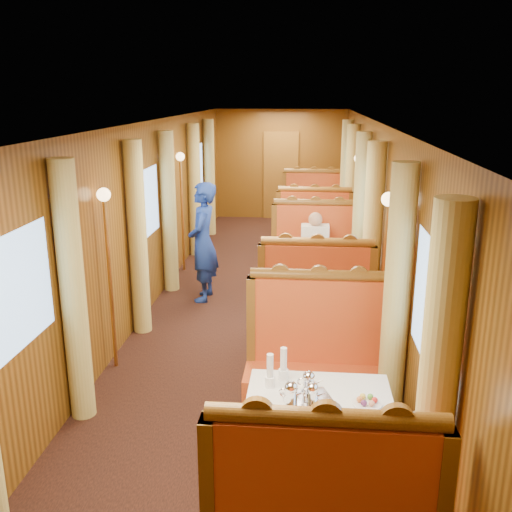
# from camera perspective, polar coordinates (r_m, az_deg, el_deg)

# --- Properties ---
(floor) EXTENTS (3.00, 12.00, 0.01)m
(floor) POSITION_cam_1_polar(r_m,az_deg,el_deg) (7.79, 0.23, -5.50)
(floor) COLOR black
(floor) RESTS_ON ground
(ceiling) EXTENTS (3.00, 12.00, 0.01)m
(ceiling) POSITION_cam_1_polar(r_m,az_deg,el_deg) (7.25, 0.26, 13.20)
(ceiling) COLOR silver
(ceiling) RESTS_ON wall_left
(wall_far) EXTENTS (3.00, 0.01, 2.50)m
(wall_far) POSITION_cam_1_polar(r_m,az_deg,el_deg) (13.33, 2.51, 9.10)
(wall_far) COLOR brown
(wall_far) RESTS_ON floor
(wall_left) EXTENTS (0.01, 12.00, 2.50)m
(wall_left) POSITION_cam_1_polar(r_m,az_deg,el_deg) (7.69, -10.98, 3.67)
(wall_left) COLOR brown
(wall_left) RESTS_ON floor
(wall_right) EXTENTS (0.01, 12.00, 2.50)m
(wall_right) POSITION_cam_1_polar(r_m,az_deg,el_deg) (7.45, 11.84, 3.21)
(wall_right) COLOR brown
(wall_right) RESTS_ON floor
(doorway_far) EXTENTS (0.80, 0.04, 2.00)m
(doorway_far) POSITION_cam_1_polar(r_m,az_deg,el_deg) (13.33, 2.50, 8.02)
(doorway_far) COLOR brown
(doorway_far) RESTS_ON floor
(table_near) EXTENTS (1.05, 0.72, 0.75)m
(table_near) POSITION_cam_1_polar(r_m,az_deg,el_deg) (4.47, 6.20, -17.83)
(table_near) COLOR white
(table_near) RESTS_ON floor
(banquette_near_aft) EXTENTS (1.30, 0.55, 1.34)m
(banquette_near_aft) POSITION_cam_1_polar(r_m,az_deg,el_deg) (5.32, 6.07, -11.31)
(banquette_near_aft) COLOR #B62614
(banquette_near_aft) RESTS_ON floor
(table_mid) EXTENTS (1.05, 0.72, 0.75)m
(table_mid) POSITION_cam_1_polar(r_m,az_deg,el_deg) (7.63, 5.86, -3.04)
(table_mid) COLOR white
(table_mid) RESTS_ON floor
(banquette_mid_fwd) EXTENTS (1.30, 0.55, 1.34)m
(banquette_mid_fwd) POSITION_cam_1_polar(r_m,az_deg,el_deg) (6.67, 5.94, -5.49)
(banquette_mid_fwd) COLOR #B62614
(banquette_mid_fwd) RESTS_ON floor
(banquette_mid_aft) EXTENTS (1.30, 0.55, 1.34)m
(banquette_mid_aft) POSITION_cam_1_polar(r_m,az_deg,el_deg) (8.59, 5.82, -0.53)
(banquette_mid_aft) COLOR #B62614
(banquette_mid_aft) RESTS_ON floor
(table_far) EXTENTS (1.05, 0.72, 0.75)m
(table_far) POSITION_cam_1_polar(r_m,az_deg,el_deg) (11.00, 5.73, 2.91)
(table_far) COLOR white
(table_far) RESTS_ON floor
(banquette_far_fwd) EXTENTS (1.30, 0.55, 1.34)m
(banquette_far_fwd) POSITION_cam_1_polar(r_m,az_deg,el_deg) (10.00, 5.77, 1.87)
(banquette_far_fwd) COLOR #B62614
(banquette_far_fwd) RESTS_ON floor
(banquette_far_aft) EXTENTS (1.30, 0.55, 1.34)m
(banquette_far_aft) POSITION_cam_1_polar(r_m,az_deg,el_deg) (11.98, 5.71, 4.24)
(banquette_far_aft) COLOR #B62614
(banquette_far_aft) RESTS_ON floor
(tea_tray) EXTENTS (0.41, 0.36, 0.01)m
(tea_tray) POSITION_cam_1_polar(r_m,az_deg,el_deg) (4.20, 5.17, -14.08)
(tea_tray) COLOR silver
(tea_tray) RESTS_ON table_near
(teapot_left) EXTENTS (0.17, 0.14, 0.13)m
(teapot_left) POSITION_cam_1_polar(r_m,az_deg,el_deg) (4.13, 3.52, -13.73)
(teapot_left) COLOR silver
(teapot_left) RESTS_ON tea_tray
(teapot_right) EXTENTS (0.17, 0.15, 0.12)m
(teapot_right) POSITION_cam_1_polar(r_m,az_deg,el_deg) (4.15, 5.64, -13.70)
(teapot_right) COLOR silver
(teapot_right) RESTS_ON tea_tray
(teapot_back) EXTENTS (0.16, 0.12, 0.12)m
(teapot_back) POSITION_cam_1_polar(r_m,az_deg,el_deg) (4.28, 5.28, -12.64)
(teapot_back) COLOR silver
(teapot_back) RESTS_ON tea_tray
(fruit_plate) EXTENTS (0.21, 0.21, 0.05)m
(fruit_plate) POSITION_cam_1_polar(r_m,az_deg,el_deg) (4.20, 11.04, -14.14)
(fruit_plate) COLOR white
(fruit_plate) RESTS_ON table_near
(cup_inboard) EXTENTS (0.08, 0.08, 0.26)m
(cup_inboard) POSITION_cam_1_polar(r_m,az_deg,el_deg) (4.31, 1.41, -11.71)
(cup_inboard) COLOR white
(cup_inboard) RESTS_ON table_near
(cup_outboard) EXTENTS (0.08, 0.08, 0.26)m
(cup_outboard) POSITION_cam_1_polar(r_m,az_deg,el_deg) (4.41, 2.77, -11.04)
(cup_outboard) COLOR white
(cup_outboard) RESTS_ON table_near
(rose_vase_mid) EXTENTS (0.06, 0.06, 0.36)m
(rose_vase_mid) POSITION_cam_1_polar(r_m,az_deg,el_deg) (7.48, 5.68, 0.99)
(rose_vase_mid) COLOR silver
(rose_vase_mid) RESTS_ON table_mid
(rose_vase_far) EXTENTS (0.06, 0.06, 0.36)m
(rose_vase_far) POSITION_cam_1_polar(r_m,az_deg,el_deg) (10.87, 5.89, 5.73)
(rose_vase_far) COLOR silver
(rose_vase_far) RESTS_ON table_far
(window_left_near) EXTENTS (0.01, 1.20, 0.90)m
(window_left_near) POSITION_cam_1_polar(r_m,az_deg,el_deg) (4.50, -23.14, -3.58)
(window_left_near) COLOR #80ADE4
(window_left_near) RESTS_ON wall_left
(curtain_left_near_b) EXTENTS (0.22, 0.22, 2.35)m
(curtain_left_near_b) POSITION_cam_1_polar(r_m,az_deg,el_deg) (5.21, -17.82, -3.66)
(curtain_left_near_b) COLOR #CABD67
(curtain_left_near_b) RESTS_ON floor
(window_right_near) EXTENTS (0.01, 1.20, 0.90)m
(window_right_near) POSITION_cam_1_polar(r_m,az_deg,el_deg) (4.07, 17.11, -5.02)
(window_right_near) COLOR #80ADE4
(window_right_near) RESTS_ON wall_right
(curtain_right_near_a) EXTENTS (0.22, 0.22, 2.35)m
(curtain_right_near_a) POSITION_cam_1_polar(r_m,az_deg,el_deg) (3.47, 17.57, -13.88)
(curtain_right_near_a) COLOR #CABD67
(curtain_right_near_a) RESTS_ON floor
(curtain_right_near_b) EXTENTS (0.22, 0.22, 2.35)m
(curtain_right_near_b) POSITION_cam_1_polar(r_m,az_deg,el_deg) (4.86, 13.84, -4.75)
(curtain_right_near_b) COLOR #CABD67
(curtain_right_near_b) RESTS_ON floor
(window_left_mid) EXTENTS (0.01, 1.20, 0.90)m
(window_left_mid) POSITION_cam_1_polar(r_m,az_deg,el_deg) (7.65, -10.95, 5.13)
(window_left_mid) COLOR #80ADE4
(window_left_mid) RESTS_ON wall_left
(curtain_left_mid_a) EXTENTS (0.22, 0.22, 2.35)m
(curtain_left_mid_a) POSITION_cam_1_polar(r_m,az_deg,el_deg) (6.95, -11.74, 1.67)
(curtain_left_mid_a) COLOR #CABD67
(curtain_left_mid_a) RESTS_ON floor
(curtain_left_mid_b) EXTENTS (0.22, 0.22, 2.35)m
(curtain_left_mid_b) POSITION_cam_1_polar(r_m,az_deg,el_deg) (8.42, -8.72, 4.31)
(curtain_left_mid_b) COLOR #CABD67
(curtain_left_mid_b) RESTS_ON floor
(window_right_mid) EXTENTS (0.01, 1.20, 0.90)m
(window_right_mid) POSITION_cam_1_polar(r_m,az_deg,el_deg) (7.40, 11.81, 4.72)
(window_right_mid) COLOR #80ADE4
(window_right_mid) RESTS_ON wall_right
(curtain_right_mid_a) EXTENTS (0.22, 0.22, 2.35)m
(curtain_right_mid_a) POSITION_cam_1_polar(r_m,az_deg,el_deg) (6.70, 11.50, 1.13)
(curtain_right_mid_a) COLOR #CABD67
(curtain_right_mid_a) RESTS_ON floor
(curtain_right_mid_b) EXTENTS (0.22, 0.22, 2.35)m
(curtain_right_mid_b) POSITION_cam_1_polar(r_m,az_deg,el_deg) (8.21, 10.39, 3.93)
(curtain_right_mid_b) COLOR #CABD67
(curtain_right_mid_b) RESTS_ON floor
(window_left_far) EXTENTS (0.01, 1.20, 0.90)m
(window_left_far) POSITION_cam_1_polar(r_m,az_deg,el_deg) (11.01, -5.95, 8.61)
(window_left_far) COLOR #80ADE4
(window_left_far) RESTS_ON wall_left
(curtain_left_far_a) EXTENTS (0.22, 0.22, 2.35)m
(curtain_left_far_a) POSITION_cam_1_polar(r_m,az_deg,el_deg) (10.28, -6.16, 6.52)
(curtain_left_far_a) COLOR #CABD67
(curtain_left_far_a) RESTS_ON floor
(curtain_left_far_b) EXTENTS (0.22, 0.22, 2.35)m
(curtain_left_far_b) POSITION_cam_1_polar(r_m,az_deg,el_deg) (11.79, -4.68, 7.78)
(curtain_left_far_b) COLOR #CABD67
(curtain_left_far_b) RESTS_ON floor
(window_right_far) EXTENTS (0.01, 1.20, 0.90)m
(window_right_far) POSITION_cam_1_polar(r_m,az_deg,el_deg) (10.84, 9.82, 8.35)
(window_right_far) COLOR #80ADE4
(window_right_far) RESTS_ON wall_right
(curtain_right_far_a) EXTENTS (0.22, 0.22, 2.35)m
(curtain_right_far_a) POSITION_cam_1_polar(r_m,az_deg,el_deg) (10.11, 9.47, 6.23)
(curtain_right_far_a) COLOR #CABD67
(curtain_right_far_a) RESTS_ON floor
(curtain_right_far_b) EXTENTS (0.22, 0.22, 2.35)m
(curtain_right_far_b) POSITION_cam_1_polar(r_m,az_deg,el_deg) (11.64, 8.95, 7.54)
(curtain_right_far_b) COLOR #CABD67
(curtain_right_far_b) RESTS_ON floor
(sconce_left_fore) EXTENTS (0.14, 0.14, 1.95)m
(sconce_left_fore) POSITION_cam_1_polar(r_m,az_deg,el_deg) (6.01, -14.66, 1.30)
(sconce_left_fore) COLOR #BF8C3F
(sconce_left_fore) RESTS_ON floor
(sconce_right_fore) EXTENTS (0.14, 0.14, 1.95)m
(sconce_right_fore) POSITION_cam_1_polar(r_m,az_deg,el_deg) (5.72, 12.81, 0.66)
(sconce_right_fore) COLOR #BF8C3F
(sconce_right_fore) RESTS_ON floor
(sconce_left_aft) EXTENTS (0.14, 0.14, 1.95)m
(sconce_left_aft) POSITION_cam_1_polar(r_m,az_deg,el_deg) (9.31, -7.48, 6.79)
(sconce_left_aft) COLOR #BF8C3F
(sconce_left_aft) RESTS_ON floor
(sconce_right_aft) EXTENTS (0.14, 0.14, 1.95)m
(sconce_right_aft) POSITION_cam_1_polar(r_m,az_deg,el_deg) (9.12, 10.07, 6.49)
(sconce_right_aft) COLOR #BF8C3F
(sconce_right_aft) RESTS_ON floor
(steward) EXTENTS (0.40, 0.61, 1.68)m
(steward) POSITION_cam_1_polar(r_m,az_deg,el_deg) (8.01, -5.32, 1.38)
(steward) COLOR navy
(steward) RESTS_ON floor
(passenger) EXTENTS (0.40, 0.44, 0.76)m
(passenger) POSITION_cam_1_polar(r_m,az_deg,el_deg) (8.28, 5.89, 1.14)
(passenger) COLOR beige
(passenger) RESTS_ON banquette_mid_aft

